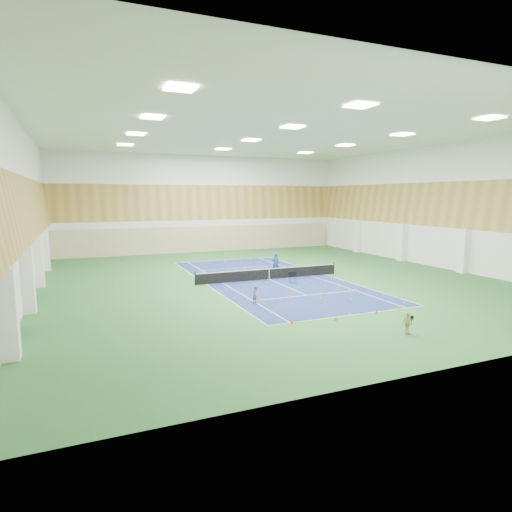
{
  "coord_description": "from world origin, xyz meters",
  "views": [
    {
      "loc": [
        -14.73,
        -32.34,
        6.99
      ],
      "look_at": [
        -1.03,
        0.42,
        2.0
      ],
      "focal_mm": 30.0,
      "sensor_mm": 36.0,
      "label": 1
    }
  ],
  "objects_px": {
    "child_apron": "(407,323)",
    "child_court": "(256,294)",
    "tennis_net": "(269,273)",
    "ball_cart": "(292,278)",
    "coach": "(276,263)"
  },
  "relations": [
    {
      "from": "child_court",
      "to": "coach",
      "type": "bearing_deg",
      "value": 27.03
    },
    {
      "from": "child_apron",
      "to": "ball_cart",
      "type": "xyz_separation_m",
      "value": [
        0.62,
        13.83,
        -0.14
      ]
    },
    {
      "from": "tennis_net",
      "to": "child_apron",
      "type": "distance_m",
      "value": 15.92
    },
    {
      "from": "ball_cart",
      "to": "child_court",
      "type": "bearing_deg",
      "value": -125.48
    },
    {
      "from": "tennis_net",
      "to": "coach",
      "type": "height_order",
      "value": "coach"
    },
    {
      "from": "ball_cart",
      "to": "coach",
      "type": "bearing_deg",
      "value": 95.0
    },
    {
      "from": "tennis_net",
      "to": "child_court",
      "type": "distance_m",
      "value": 8.18
    },
    {
      "from": "child_apron",
      "to": "child_court",
      "type": "bearing_deg",
      "value": 111.8
    },
    {
      "from": "tennis_net",
      "to": "child_court",
      "type": "height_order",
      "value": "child_court"
    },
    {
      "from": "tennis_net",
      "to": "ball_cart",
      "type": "xyz_separation_m",
      "value": [
        1.12,
        -2.09,
        -0.12
      ]
    },
    {
      "from": "coach",
      "to": "child_apron",
      "type": "distance_m",
      "value": 18.0
    },
    {
      "from": "child_apron",
      "to": "ball_cart",
      "type": "height_order",
      "value": "child_apron"
    },
    {
      "from": "tennis_net",
      "to": "child_court",
      "type": "bearing_deg",
      "value": -120.46
    },
    {
      "from": "tennis_net",
      "to": "child_apron",
      "type": "height_order",
      "value": "child_apron"
    },
    {
      "from": "child_court",
      "to": "child_apron",
      "type": "distance_m",
      "value": 10.0
    }
  ]
}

